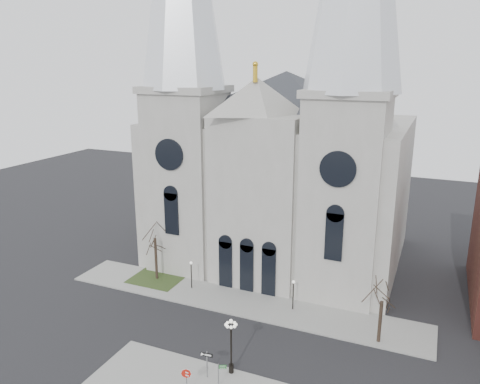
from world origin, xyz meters
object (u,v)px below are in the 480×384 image
at_px(one_way_sign, 207,360).
at_px(stop_sign, 186,376).
at_px(street_name_sign, 219,374).
at_px(globe_lamp, 231,339).

bearing_deg(one_way_sign, stop_sign, -106.77).
xyz_separation_m(stop_sign, street_name_sign, (1.94, 1.77, -0.42)).
distance_m(stop_sign, one_way_sign, 2.56).
bearing_deg(globe_lamp, one_way_sign, -139.79).
bearing_deg(stop_sign, globe_lamp, 66.01).
xyz_separation_m(globe_lamp, street_name_sign, (-0.07, -2.06, -1.83)).
distance_m(stop_sign, street_name_sign, 2.66).
xyz_separation_m(globe_lamp, one_way_sign, (-1.55, -1.31, -1.51)).
xyz_separation_m(stop_sign, globe_lamp, (2.01, 3.84, 1.41)).
xyz_separation_m(stop_sign, one_way_sign, (0.45, 2.52, -0.10)).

